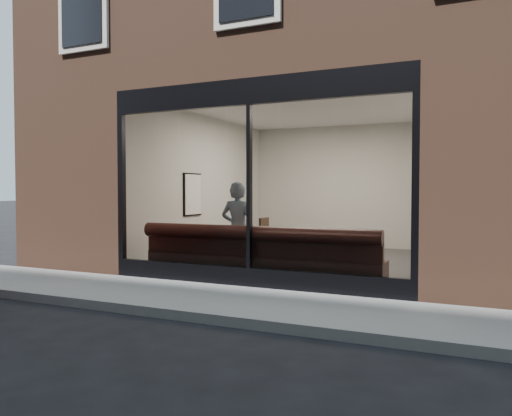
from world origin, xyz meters
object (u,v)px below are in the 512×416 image
at_px(person, 238,230).
at_px(cafe_table_left, 206,228).
at_px(cafe_table_right, 313,236).
at_px(cafe_chair_left, 255,253).
at_px(banquette, 260,269).

relative_size(person, cafe_table_left, 2.52).
relative_size(cafe_table_right, cafe_chair_left, 1.45).
distance_m(cafe_table_left, cafe_table_right, 2.58).
bearing_deg(cafe_chair_left, cafe_table_right, 142.65).
relative_size(banquette, cafe_table_right, 6.51).
bearing_deg(cafe_table_left, cafe_chair_left, 27.62).
relative_size(banquette, cafe_chair_left, 9.45).
distance_m(cafe_table_left, cafe_chair_left, 1.11).
xyz_separation_m(banquette, cafe_table_left, (-1.76, 1.29, 0.52)).
relative_size(cafe_table_left, cafe_table_right, 1.06).
bearing_deg(banquette, cafe_chair_left, 116.71).
bearing_deg(banquette, cafe_table_left, 143.64).
bearing_deg(cafe_table_right, person, -167.46).
xyz_separation_m(banquette, person, (-0.53, 0.27, 0.60)).
bearing_deg(cafe_table_right, banquette, -142.51).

